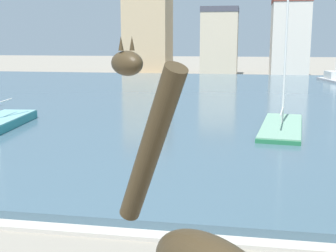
{
  "coord_description": "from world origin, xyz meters",
  "views": [
    {
      "loc": [
        5.07,
        -2.0,
        5.1
      ],
      "look_at": [
        2.4,
        13.04,
        2.2
      ],
      "focal_mm": 47.99,
      "sensor_mm": 36.0,
      "label": 1
    }
  ],
  "objects": [
    {
      "name": "harbor_water",
      "position": [
        0.0,
        36.52,
        0.18
      ],
      "size": [
        77.71,
        54.97,
        0.36
      ],
      "primitive_type": "cube",
      "color": "#3D5666",
      "rests_on": "ground"
    },
    {
      "name": "quay_edge_coping",
      "position": [
        0.0,
        8.79,
        0.06
      ],
      "size": [
        77.71,
        0.5,
        0.12
      ],
      "primitive_type": "cube",
      "color": "#ADA89E",
      "rests_on": "ground"
    },
    {
      "name": "sailboat_grey",
      "position": [
        15.25,
        53.68,
        0.53
      ],
      "size": [
        3.15,
        7.95,
        9.47
      ],
      "color": "#939399",
      "rests_on": "ground"
    },
    {
      "name": "sailboat_green",
      "position": [
        7.07,
        23.54,
        0.34
      ],
      "size": [
        2.97,
        9.15,
        7.65
      ],
      "color": "#236B42",
      "rests_on": "ground"
    },
    {
      "name": "townhouse_tall_gabled",
      "position": [
        -10.94,
        69.93,
        6.56
      ],
      "size": [
        7.08,
        7.41,
        13.1
      ],
      "color": "tan",
      "rests_on": "ground"
    },
    {
      "name": "townhouse_narrow_midrow",
      "position": [
        0.75,
        66.49,
        5.02
      ],
      "size": [
        5.46,
        5.24,
        10.01
      ],
      "color": "#C6B293",
      "rests_on": "ground"
    },
    {
      "name": "townhouse_end_terrace",
      "position": [
        10.95,
        67.17,
        5.66
      ],
      "size": [
        5.35,
        7.01,
        11.29
      ],
      "color": "beige",
      "rests_on": "ground"
    }
  ]
}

